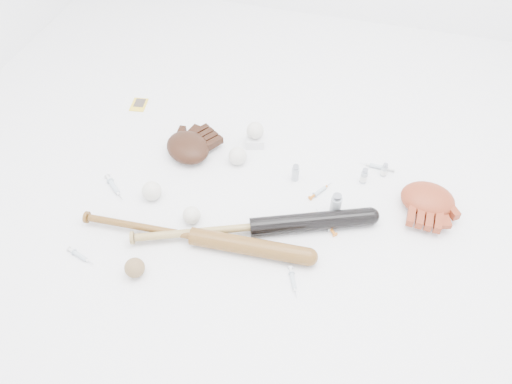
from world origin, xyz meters
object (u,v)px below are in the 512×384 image
(bat_dark, at_px, (253,227))
(bat_wood, at_px, (194,236))
(pedestal, at_px, (255,140))
(glove_dark, at_px, (188,147))

(bat_dark, bearing_deg, bat_wood, -175.60)
(pedestal, bearing_deg, glove_dark, -151.18)
(bat_dark, relative_size, bat_wood, 1.05)
(bat_dark, distance_m, pedestal, 0.48)
(bat_dark, height_order, pedestal, bat_dark)
(bat_dark, height_order, bat_wood, bat_dark)
(bat_dark, distance_m, bat_wood, 0.22)
(glove_dark, distance_m, pedestal, 0.29)
(bat_wood, relative_size, pedestal, 11.75)
(bat_dark, xyz_separation_m, glove_dark, (-0.38, 0.33, 0.01))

